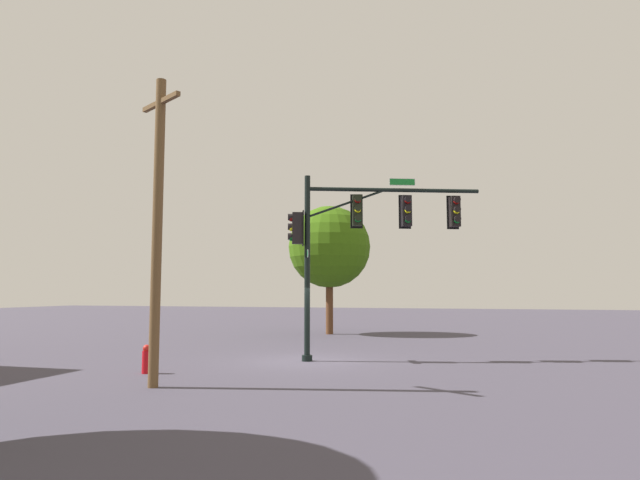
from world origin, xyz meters
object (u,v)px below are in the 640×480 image
object	(u,v)px
signal_pole_assembly	(364,226)
utility_pole	(157,223)
tree_near	(329,247)
fire_hydrant	(146,359)

from	to	relation	value
signal_pole_assembly	utility_pole	bearing A→B (deg)	-121.09
signal_pole_assembly	tree_near	bearing A→B (deg)	110.78
signal_pole_assembly	utility_pole	xyz separation A→B (m)	(-4.02, -6.67, -0.57)
signal_pole_assembly	tree_near	xyz separation A→B (m)	(-4.17, 11.00, 0.19)
tree_near	fire_hydrant	bearing A→B (deg)	-94.94
fire_hydrant	tree_near	distance (m)	16.36
fire_hydrant	tree_near	world-z (taller)	tree_near
fire_hydrant	tree_near	xyz separation A→B (m)	(1.36, 15.68, 4.46)
signal_pole_assembly	fire_hydrant	size ratio (longest dim) A/B	7.81
utility_pole	fire_hydrant	size ratio (longest dim) A/B	9.50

